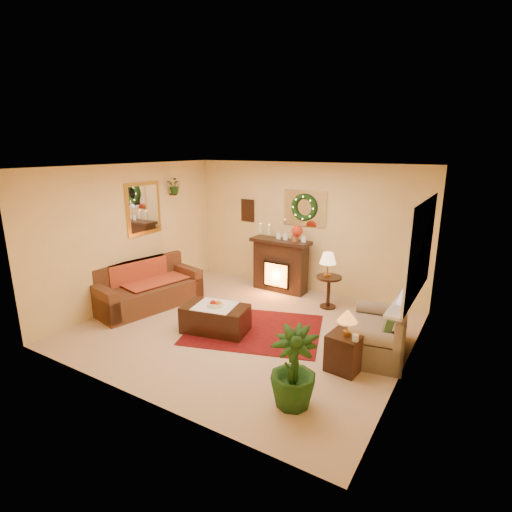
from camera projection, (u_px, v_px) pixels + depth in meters
The scene contains 31 objects.
floor at pixel (245, 328), 6.58m from camera, with size 5.00×5.00×0.00m, color beige.
ceiling at pixel (244, 167), 5.89m from camera, with size 5.00×5.00×0.00m, color white.
wall_back at pixel (304, 228), 8.09m from camera, with size 5.00×5.00×0.00m, color #EFD88C.
wall_front at pixel (134, 296), 4.38m from camera, with size 5.00×5.00×0.00m, color #EFD88C.
wall_left at pixel (133, 234), 7.49m from camera, with size 4.50×4.50×0.00m, color #EFD88C.
wall_right at pixel (412, 278), 4.99m from camera, with size 4.50×4.50×0.00m, color #EFD88C.
area_rug at pixel (254, 329), 6.52m from camera, with size 2.12×1.59×0.01m, color #590913.
sofa at pixel (148, 284), 7.37m from camera, with size 0.85×1.93×0.83m, color #4F321E.
red_throw at pixel (154, 280), 7.52m from camera, with size 0.73×1.19×0.02m, color red.
fireplace at pixel (281, 265), 8.18m from camera, with size 1.11×0.35×1.01m, color black.
poinsettia at pixel (297, 231), 7.78m from camera, with size 0.22×0.22×0.22m, color red.
mantel_candle_a at pixel (261, 229), 8.22m from camera, with size 0.06×0.06×0.19m, color white.
mantel_candle_b at pixel (269, 230), 8.10m from camera, with size 0.07×0.07×0.20m, color #F2F1CB.
mantel_mirror at pixel (305, 208), 7.97m from camera, with size 0.92×0.02×0.72m, color white.
wreath at pixel (304, 208), 7.93m from camera, with size 0.55×0.55×0.11m, color #194719.
wall_art at pixel (248, 210), 8.69m from camera, with size 0.32×0.03×0.48m, color #381E11.
gold_mirror at pixel (144, 209), 7.60m from camera, with size 0.03×0.84×1.00m, color gold.
hanging_plant at pixel (175, 194), 8.10m from camera, with size 0.33×0.28×0.36m, color #194719.
loveseat at pixel (378, 325), 5.72m from camera, with size 0.74×1.28×0.74m, color tan.
window_frame at pixel (421, 249), 5.38m from camera, with size 0.03×1.86×1.36m, color white.
window_glass at pixel (420, 249), 5.39m from camera, with size 0.02×1.70×1.22m, color black.
window_sill at pixel (408, 295), 5.62m from camera, with size 0.22×1.86×0.04m, color white.
mini_tree at pixel (405, 293), 5.21m from camera, with size 0.18×0.18×0.27m, color white.
sill_plant at pixel (418, 267), 6.17m from camera, with size 0.26×0.21×0.48m, color #224E1D.
side_table_round at pixel (328, 291), 7.35m from camera, with size 0.46×0.46×0.60m, color #452713.
lamp_cream at pixel (328, 262), 7.19m from camera, with size 0.30×0.30×0.46m, color #F1BE80.
end_table_square at pixel (345, 351), 5.29m from camera, with size 0.42×0.42×0.51m, color black.
lamp_tiffany at pixel (347, 319), 5.15m from camera, with size 0.26×0.26×0.39m, color #F5A911.
coffee_table at pixel (215, 319), 6.41m from camera, with size 1.03×0.57×0.43m, color #3A2315.
fruit_bowl at pixel (215, 306), 6.34m from camera, with size 0.26×0.26×0.06m, color beige.
floor_palm at pixel (293, 370), 4.50m from camera, with size 1.61×1.61×2.87m, color #2E5D26.
Camera 1 is at (3.28, -5.07, 2.88)m, focal length 28.00 mm.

